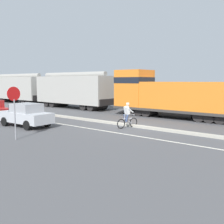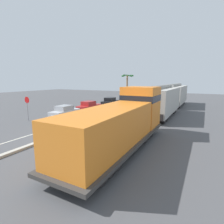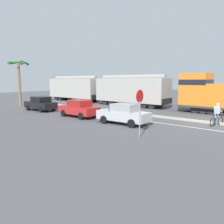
{
  "view_description": "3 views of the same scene",
  "coord_description": "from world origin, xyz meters",
  "px_view_note": "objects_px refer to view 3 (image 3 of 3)",
  "views": [
    {
      "loc": [
        -14.83,
        -10.65,
        3.2
      ],
      "look_at": [
        -0.91,
        0.79,
        1.04
      ],
      "focal_mm": 42.0,
      "sensor_mm": 36.0,
      "label": 1
    },
    {
      "loc": [
        10.96,
        -10.89,
        4.75
      ],
      "look_at": [
        2.95,
        4.07,
        1.67
      ],
      "focal_mm": 28.0,
      "sensor_mm": 36.0,
      "label": 2
    },
    {
      "loc": [
        -18.23,
        -4.73,
        3.41
      ],
      "look_at": [
        -3.99,
        7.28,
        0.73
      ],
      "focal_mm": 35.0,
      "sensor_mm": 36.0,
      "label": 3
    }
  ],
  "objects_px": {
    "parked_car_silver": "(123,114)",
    "parked_car_black": "(41,104)",
    "parked_car_red": "(79,108)",
    "palm_tree_near": "(19,72)",
    "hopper_car_lead": "(131,91)",
    "cyclist": "(217,115)",
    "hopper_car_middle": "(75,89)",
    "stop_sign": "(140,104)"
  },
  "relations": [
    {
      "from": "parked_car_red",
      "to": "cyclist",
      "type": "distance_m",
      "value": 11.8
    },
    {
      "from": "parked_car_red",
      "to": "palm_tree_near",
      "type": "bearing_deg",
      "value": 86.22
    },
    {
      "from": "hopper_car_middle",
      "to": "palm_tree_near",
      "type": "xyz_separation_m",
      "value": [
        -9.83,
        -0.36,
        2.41
      ]
    },
    {
      "from": "hopper_car_lead",
      "to": "parked_car_red",
      "type": "relative_size",
      "value": 2.49
    },
    {
      "from": "parked_car_red",
      "to": "parked_car_black",
      "type": "relative_size",
      "value": 1.01
    },
    {
      "from": "hopper_car_middle",
      "to": "parked_car_silver",
      "type": "distance_m",
      "value": 21.28
    },
    {
      "from": "parked_car_red",
      "to": "stop_sign",
      "type": "relative_size",
      "value": 1.48
    },
    {
      "from": "stop_sign",
      "to": "hopper_car_lead",
      "type": "bearing_deg",
      "value": 36.81
    },
    {
      "from": "hopper_car_lead",
      "to": "cyclist",
      "type": "height_order",
      "value": "hopper_car_lead"
    },
    {
      "from": "parked_car_silver",
      "to": "parked_car_red",
      "type": "height_order",
      "value": "same"
    },
    {
      "from": "parked_car_red",
      "to": "palm_tree_near",
      "type": "height_order",
      "value": "palm_tree_near"
    },
    {
      "from": "parked_car_black",
      "to": "stop_sign",
      "type": "height_order",
      "value": "stop_sign"
    },
    {
      "from": "parked_car_red",
      "to": "palm_tree_near",
      "type": "relative_size",
      "value": 0.69
    },
    {
      "from": "hopper_car_lead",
      "to": "cyclist",
      "type": "bearing_deg",
      "value": -117.75
    },
    {
      "from": "parked_car_silver",
      "to": "parked_car_black",
      "type": "xyz_separation_m",
      "value": [
        0.07,
        11.91,
        0.0
      ]
    },
    {
      "from": "parked_car_silver",
      "to": "stop_sign",
      "type": "height_order",
      "value": "stop_sign"
    },
    {
      "from": "parked_car_silver",
      "to": "palm_tree_near",
      "type": "distance_m",
      "value": 18.4
    },
    {
      "from": "hopper_car_middle",
      "to": "palm_tree_near",
      "type": "height_order",
      "value": "palm_tree_near"
    },
    {
      "from": "hopper_car_middle",
      "to": "stop_sign",
      "type": "height_order",
      "value": "hopper_car_middle"
    },
    {
      "from": "parked_car_silver",
      "to": "parked_car_red",
      "type": "xyz_separation_m",
      "value": [
        -0.01,
        5.26,
        0.0
      ]
    },
    {
      "from": "cyclist",
      "to": "hopper_car_middle",
      "type": "bearing_deg",
      "value": 74.69
    },
    {
      "from": "hopper_car_lead",
      "to": "cyclist",
      "type": "distance_m",
      "value": 14.27
    },
    {
      "from": "hopper_car_lead",
      "to": "hopper_car_middle",
      "type": "bearing_deg",
      "value": 90.0
    },
    {
      "from": "hopper_car_lead",
      "to": "palm_tree_near",
      "type": "distance_m",
      "value": 15.13
    },
    {
      "from": "parked_car_black",
      "to": "palm_tree_near",
      "type": "xyz_separation_m",
      "value": [
        0.77,
        6.1,
        3.67
      ]
    },
    {
      "from": "parked_car_silver",
      "to": "cyclist",
      "type": "relative_size",
      "value": 2.49
    },
    {
      "from": "stop_sign",
      "to": "cyclist",
      "type": "bearing_deg",
      "value": -20.77
    },
    {
      "from": "stop_sign",
      "to": "parked_car_red",
      "type": "bearing_deg",
      "value": 72.36
    },
    {
      "from": "hopper_car_lead",
      "to": "stop_sign",
      "type": "relative_size",
      "value": 3.68
    },
    {
      "from": "parked_car_black",
      "to": "palm_tree_near",
      "type": "distance_m",
      "value": 7.16
    },
    {
      "from": "hopper_car_middle",
      "to": "cyclist",
      "type": "bearing_deg",
      "value": -105.31
    },
    {
      "from": "hopper_car_lead",
      "to": "parked_car_black",
      "type": "relative_size",
      "value": 2.51
    },
    {
      "from": "parked_car_silver",
      "to": "parked_car_black",
      "type": "height_order",
      "value": "same"
    },
    {
      "from": "hopper_car_middle",
      "to": "parked_car_black",
      "type": "xyz_separation_m",
      "value": [
        -10.6,
        -6.46,
        -1.26
      ]
    },
    {
      "from": "parked_car_silver",
      "to": "cyclist",
      "type": "bearing_deg",
      "value": -55.14
    },
    {
      "from": "palm_tree_near",
      "to": "hopper_car_lead",
      "type": "bearing_deg",
      "value": -48.82
    },
    {
      "from": "cyclist",
      "to": "parked_car_black",
      "type": "bearing_deg",
      "value": 102.67
    },
    {
      "from": "parked_car_black",
      "to": "hopper_car_lead",
      "type": "bearing_deg",
      "value": -25.88
    },
    {
      "from": "hopper_car_middle",
      "to": "palm_tree_near",
      "type": "relative_size",
      "value": 1.72
    },
    {
      "from": "palm_tree_near",
      "to": "parked_car_red",
      "type": "bearing_deg",
      "value": -93.78
    },
    {
      "from": "hopper_car_middle",
      "to": "palm_tree_near",
      "type": "distance_m",
      "value": 10.13
    },
    {
      "from": "hopper_car_lead",
      "to": "stop_sign",
      "type": "height_order",
      "value": "hopper_car_lead"
    }
  ]
}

